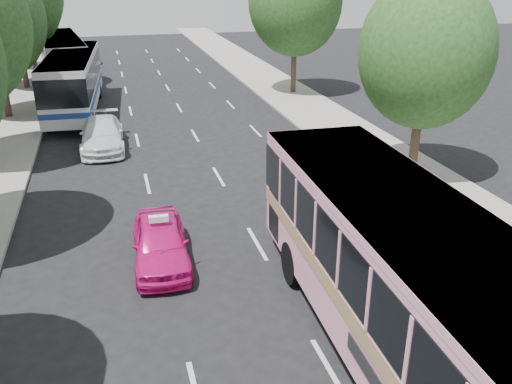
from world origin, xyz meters
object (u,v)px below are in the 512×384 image
object	(u,v)px
pink_bus	(402,267)
tour_coach_front	(73,78)
pink_taxi	(160,242)
tour_coach_rear	(62,57)
white_pickup	(102,135)

from	to	relation	value
pink_bus	tour_coach_front	world-z (taller)	pink_bus
pink_taxi	tour_coach_rear	world-z (taller)	tour_coach_rear
pink_bus	white_pickup	size ratio (longest dim) A/B	2.40
tour_coach_front	pink_bus	bearing A→B (deg)	-69.76
pink_bus	tour_coach_rear	xyz separation A→B (m)	(-8.47, 32.27, -0.19)
white_pickup	tour_coach_rear	bearing A→B (deg)	99.66
tour_coach_front	tour_coach_rear	size ratio (longest dim) A/B	0.98
white_pickup	pink_taxi	bearing A→B (deg)	-81.66
pink_taxi	pink_bus	bearing A→B (deg)	-47.64
white_pickup	pink_bus	bearing A→B (deg)	-69.55
white_pickup	tour_coach_rear	distance (m)	15.65
pink_bus	white_pickup	world-z (taller)	pink_bus
white_pickup	tour_coach_rear	xyz separation A→B (m)	(-2.42, 15.40, 1.38)
pink_bus	white_pickup	bearing A→B (deg)	111.50
tour_coach_front	tour_coach_rear	distance (m)	8.05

